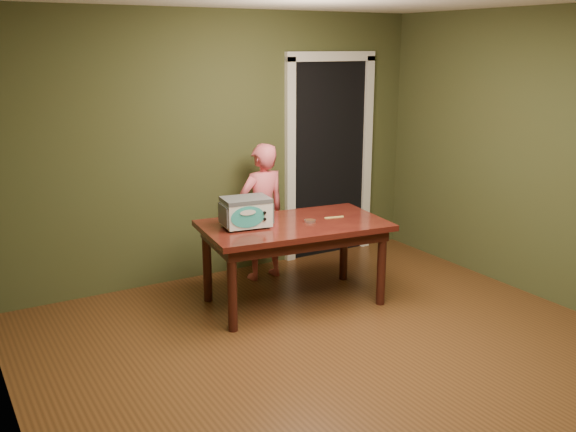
{
  "coord_description": "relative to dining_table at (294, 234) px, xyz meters",
  "views": [
    {
      "loc": [
        -2.58,
        -3.24,
        2.26
      ],
      "look_at": [
        -0.09,
        1.0,
        0.95
      ],
      "focal_mm": 40.0,
      "sensor_mm": 36.0,
      "label": 1
    }
  ],
  "objects": [
    {
      "name": "room_shell",
      "position": [
        -0.21,
        -1.42,
        1.06
      ],
      "size": [
        4.52,
        5.02,
        2.61
      ],
      "color": "#3B4324",
      "rests_on": "ground"
    },
    {
      "name": "dining_table",
      "position": [
        0.0,
        0.0,
        0.0
      ],
      "size": [
        1.7,
        1.08,
        0.75
      ],
      "rotation": [
        0.0,
        0.0,
        -0.12
      ],
      "color": "#3B100D",
      "rests_on": "floor"
    },
    {
      "name": "spatula",
      "position": [
        0.4,
        -0.04,
        0.1
      ],
      "size": [
        0.18,
        0.06,
        0.01
      ],
      "primitive_type": "cube",
      "rotation": [
        0.0,
        0.0,
        -0.2
      ],
      "color": "#D1B85B",
      "rests_on": "dining_table"
    },
    {
      "name": "doorway",
      "position": [
        1.09,
        1.36,
        0.41
      ],
      "size": [
        1.1,
        0.66,
        2.25
      ],
      "color": "black",
      "rests_on": "ground"
    },
    {
      "name": "floor",
      "position": [
        -0.21,
        -1.42,
        -0.65
      ],
      "size": [
        5.0,
        5.0,
        0.0
      ],
      "primitive_type": "plane",
      "color": "#5A3419",
      "rests_on": "ground"
    },
    {
      "name": "child",
      "position": [
        0.07,
        0.72,
        0.03
      ],
      "size": [
        0.52,
        0.36,
        1.36
      ],
      "primitive_type": "imported",
      "rotation": [
        0.0,
        0.0,
        3.22
      ],
      "color": "#EC616F",
      "rests_on": "floor"
    },
    {
      "name": "baking_pan",
      "position": [
        0.13,
        -0.05,
        0.11
      ],
      "size": [
        0.1,
        0.1,
        0.02
      ],
      "color": "silver",
      "rests_on": "dining_table"
    },
    {
      "name": "toy_oven",
      "position": [
        -0.42,
        0.09,
        0.24
      ],
      "size": [
        0.45,
        0.33,
        0.26
      ],
      "rotation": [
        0.0,
        0.0,
        -0.13
      ],
      "color": "#4C4F54",
      "rests_on": "dining_table"
    }
  ]
}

